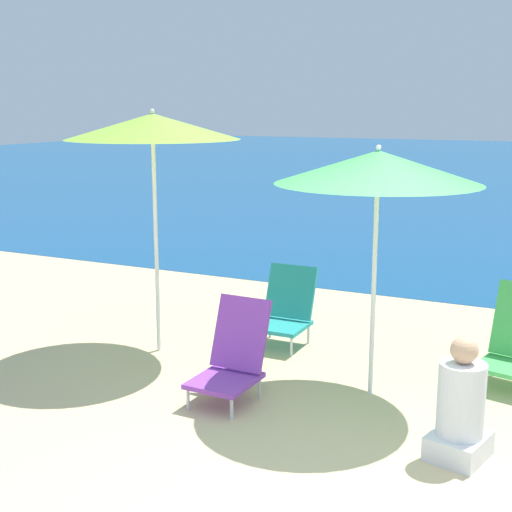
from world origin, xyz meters
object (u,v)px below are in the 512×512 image
(beach_umbrella_green, at_px, (378,168))
(person_seated_near, at_px, (461,409))
(beach_umbrella_lime, at_px, (153,127))
(beach_chair_purple, at_px, (233,356))
(beach_chair_teal, at_px, (286,309))

(beach_umbrella_green, bearing_deg, person_seated_near, -42.86)
(beach_umbrella_lime, distance_m, beach_umbrella_green, 2.08)
(beach_umbrella_lime, bearing_deg, beach_chair_purple, -30.75)
(beach_chair_purple, bearing_deg, beach_chair_teal, 98.41)
(beach_chair_teal, bearing_deg, beach_umbrella_green, -37.20)
(person_seated_near, bearing_deg, beach_chair_teal, 153.28)
(beach_chair_teal, xyz_separation_m, beach_chair_purple, (0.16, -1.37, -0.00))
(beach_chair_teal, bearing_deg, beach_umbrella_lime, -143.85)
(beach_umbrella_green, relative_size, beach_chair_purple, 2.55)
(beach_umbrella_lime, relative_size, beach_chair_purple, 2.88)
(beach_chair_teal, height_order, beach_chair_purple, beach_chair_purple)
(beach_chair_purple, height_order, person_seated_near, person_seated_near)
(beach_umbrella_lime, xyz_separation_m, beach_chair_purple, (1.12, -0.67, -1.70))
(beach_chair_purple, bearing_deg, beach_umbrella_green, 31.67)
(beach_chair_purple, xyz_separation_m, person_seated_near, (1.75, -0.22, -0.01))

